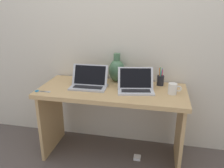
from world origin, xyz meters
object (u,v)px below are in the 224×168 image
Objects in this scene: laptop_right at (136,85)px; pen_cup at (160,80)px; green_vase at (117,70)px; scissors at (40,91)px; laptop_left at (89,81)px; power_brick at (137,158)px; coffee_mug at (173,89)px.

laptop_right is 1.94× the size of pen_cup.
scissors is at bearing -145.30° from green_vase.
green_vase is at bearing 44.86° from laptop_left.
coffee_mug is at bearing 3.18° from power_brick.
laptop_left is 2.39× the size of scissors.
power_brick is (0.50, -0.04, -0.78)m from laptop_left.
laptop_left is 0.92m from power_brick.
green_vase is (-0.22, 0.23, 0.07)m from laptop_right.
laptop_right is 0.34m from coffee_mug.
laptop_right is at bearing 176.62° from coffee_mug.
laptop_right is at bearing -0.02° from laptop_left.
laptop_left is 5.04× the size of power_brick.
power_brick is at bearing -4.15° from laptop_left.
scissors is (-0.41, -0.21, -0.05)m from laptop_left.
laptop_right reaches higher than pen_cup.
scissors is (-1.08, -0.40, -0.05)m from pen_cup.
pen_cup is (0.22, 0.19, -0.00)m from laptop_right.
laptop_left is 0.45m from laptop_right.
laptop_left is 3.00× the size of coffee_mug.
power_brick is at bearing 11.18° from scissors.
power_brick is at bearing -44.37° from green_vase.
pen_cup is at bearing 118.11° from coffee_mug.
pen_cup is at bearing 40.18° from laptop_right.
green_vase is 1.98× the size of scissors.
coffee_mug is (0.78, -0.02, -0.01)m from laptop_left.
pen_cup is at bearing 15.69° from laptop_left.
laptop_right is at bearing 142.73° from power_brick.
laptop_left is at bearing -164.31° from pen_cup.
power_brick is at bearing -128.18° from pen_cup.
green_vase is 1.56× the size of pen_cup.
laptop_left reaches higher than laptop_right.
laptop_left reaches higher than power_brick.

